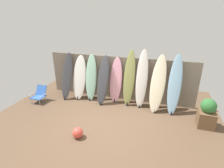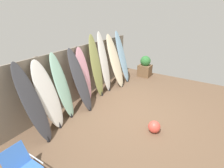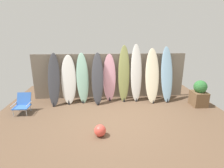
# 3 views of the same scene
# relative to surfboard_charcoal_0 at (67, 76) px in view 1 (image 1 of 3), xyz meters

# --- Properties ---
(ground) EXTENTS (7.68, 7.68, 0.00)m
(ground) POSITION_rel_surfboard_charcoal_0_xyz_m (2.10, -1.49, -0.93)
(ground) COLOR brown
(fence_back) EXTENTS (6.08, 0.11, 1.80)m
(fence_back) POSITION_rel_surfboard_charcoal_0_xyz_m (2.10, 0.52, -0.03)
(fence_back) COLOR gray
(fence_back) RESTS_ON ground
(surfboard_charcoal_0) EXTENTS (0.49, 0.85, 1.89)m
(surfboard_charcoal_0) POSITION_rel_surfboard_charcoal_0_xyz_m (0.00, 0.00, 0.00)
(surfboard_charcoal_0) COLOR #38383D
(surfboard_charcoal_0) RESTS_ON ground
(surfboard_white_1) EXTENTS (0.60, 0.74, 1.80)m
(surfboard_white_1) POSITION_rel_surfboard_charcoal_0_xyz_m (0.52, 0.12, -0.04)
(surfboard_white_1) COLOR white
(surfboard_white_1) RESTS_ON ground
(surfboard_seafoam_2) EXTENTS (0.52, 0.61, 1.87)m
(surfboard_seafoam_2) POSITION_rel_surfboard_charcoal_0_xyz_m (1.03, 0.15, -0.01)
(surfboard_seafoam_2) COLOR #9ED6BC
(surfboard_seafoam_2) RESTS_ON ground
(surfboard_charcoal_3) EXTENTS (0.46, 0.79, 1.89)m
(surfboard_charcoal_3) POSITION_rel_surfboard_charcoal_0_xyz_m (1.61, 0.01, 0.00)
(surfboard_charcoal_3) COLOR #38383D
(surfboard_charcoal_3) RESTS_ON ground
(surfboard_pink_4) EXTENTS (0.51, 0.43, 1.81)m
(surfboard_pink_4) POSITION_rel_surfboard_charcoal_0_xyz_m (2.07, 0.25, -0.04)
(surfboard_pink_4) COLOR pink
(surfboard_pink_4) RESTS_ON ground
(surfboard_olive_5) EXTENTS (0.49, 0.55, 2.15)m
(surfboard_olive_5) POSITION_rel_surfboard_charcoal_0_xyz_m (2.62, 0.16, 0.13)
(surfboard_olive_5) COLOR olive
(surfboard_olive_5) RESTS_ON ground
(surfboard_white_6) EXTENTS (0.44, 0.54, 2.19)m
(surfboard_white_6) POSITION_rel_surfboard_charcoal_0_xyz_m (3.10, 0.16, 0.15)
(surfboard_white_6) COLOR white
(surfboard_white_6) RESTS_ON ground
(surfboard_cream_7) EXTENTS (0.61, 0.87, 2.03)m
(surfboard_cream_7) POSITION_rel_surfboard_charcoal_0_xyz_m (3.70, 0.06, 0.08)
(surfboard_cream_7) COLOR beige
(surfboard_cream_7) RESTS_ON ground
(surfboard_skyblue_8) EXTENTS (0.47, 0.73, 2.09)m
(surfboard_skyblue_8) POSITION_rel_surfboard_charcoal_0_xyz_m (4.28, 0.05, 0.10)
(surfboard_skyblue_8) COLOR #8CB7D6
(surfboard_skyblue_8) RESTS_ON ground
(beach_chair) EXTENTS (0.50, 0.58, 0.63)m
(beach_chair) POSITION_rel_surfboard_charcoal_0_xyz_m (-0.90, -0.74, -0.61)
(beach_chair) COLOR silver
(beach_chair) RESTS_ON ground
(planter_box) EXTENTS (0.49, 0.55, 0.95)m
(planter_box) POSITION_rel_surfboard_charcoal_0_xyz_m (5.30, -0.58, -0.48)
(planter_box) COLOR brown
(planter_box) RESTS_ON ground
(beach_ball) EXTENTS (0.31, 0.31, 0.31)m
(beach_ball) POSITION_rel_surfboard_charcoal_0_xyz_m (1.68, -2.34, -0.78)
(beach_ball) COLOR #E54C3F
(beach_ball) RESTS_ON ground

